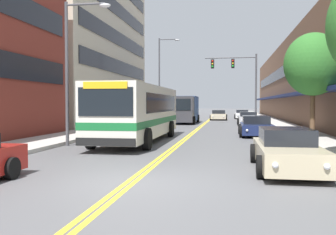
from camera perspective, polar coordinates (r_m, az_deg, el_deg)
The scene contains 19 objects.
ground_plane at distance 46.56m, azimuth 6.19°, elevation -0.45°, with size 240.00×240.00×0.00m, color #565659.
sidewalk_left at distance 47.47m, azimuth -2.31°, elevation -0.28°, with size 3.05×106.00×0.18m.
sidewalk_right at distance 46.70m, azimuth 14.83°, elevation -0.39°, with size 3.05×106.00×0.18m.
centre_line at distance 46.56m, azimuth 6.19°, elevation -0.45°, with size 0.34×106.00×0.01m.
office_tower_left at distance 42.73m, azimuth -15.42°, elevation 15.07°, with size 12.08×23.40×23.42m.
storefront_row_right at distance 47.63m, azimuth 21.82°, elevation 5.15°, with size 9.10×68.00×9.45m.
city_bus at distance 20.62m, azimuth -4.43°, elevation 1.08°, with size 2.90×11.18×3.00m.
car_dark_grey_parked_left_mid at distance 34.75m, azimuth -2.09°, elevation -0.32°, with size 2.09×4.46×1.31m.
car_beige_parked_right_foreground at distance 12.22m, azimuth 17.59°, elevation -4.85°, with size 2.01×4.83×1.30m.
car_white_parked_right_mid at distance 52.30m, azimuth 11.22°, elevation 0.44°, with size 2.08×4.26×1.24m.
car_navy_parked_right_far at distance 24.77m, azimuth 13.27°, elevation -1.34°, with size 2.19×4.71×1.30m.
car_silver_parked_right_end at distance 36.71m, azimuth 12.11°, elevation -0.21°, with size 2.05×4.35×1.29m.
car_champagne_moving_lead at distance 48.29m, azimuth 7.74°, elevation 0.34°, with size 2.13×4.53×1.26m.
box_truck at distance 39.54m, azimuth 2.65°, elevation 1.33°, with size 2.54×7.06×2.87m.
traffic_signal_mast at distance 39.02m, azimuth 10.80°, elevation 6.41°, with size 5.26×0.38×7.12m.
street_lamp_left_near at distance 18.95m, azimuth -14.21°, elevation 8.60°, with size 2.32×0.28×7.01m.
street_lamp_left_far at distance 42.50m, azimuth -0.95°, elevation 6.76°, with size 2.40×0.28×9.45m.
street_tree_right_mid at distance 22.64m, azimuth 21.24°, elevation 7.53°, with size 3.20×3.20×5.86m.
fire_hydrant at distance 17.85m, azimuth 20.29°, elevation -2.88°, with size 0.30×0.22×0.76m.
Camera 1 is at (2.55, -9.45, 2.07)m, focal length 40.00 mm.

